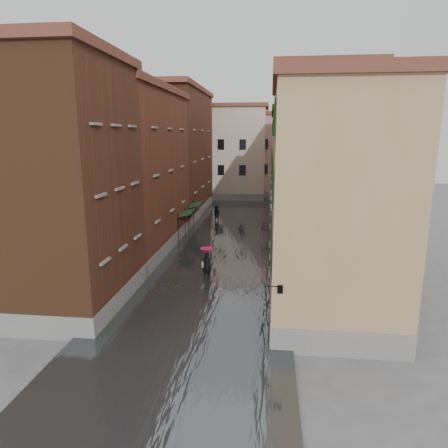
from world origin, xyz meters
The scene contains 16 objects.
ground centered at (0.00, 0.00, 0.00)m, with size 120.00×120.00×0.00m, color #5C5C5F.
floodwater centered at (0.00, 13.00, 0.10)m, with size 10.00×60.00×0.20m, color #3F4345.
building_left_near centered at (-7.00, -2.00, 6.50)m, with size 6.00×8.00×13.00m, color brown.
building_left_mid centered at (-7.00, 9.00, 6.25)m, with size 6.00×14.00×12.50m, color brown.
building_left_far centered at (-7.00, 24.00, 7.00)m, with size 6.00×16.00×14.00m, color brown.
building_right_near centered at (7.00, -2.00, 5.75)m, with size 6.00×8.00×11.50m, color tan.
building_right_mid centered at (7.00, 9.00, 6.50)m, with size 6.00×14.00×13.00m, color tan.
building_right_far centered at (7.00, 24.00, 5.75)m, with size 6.00×16.00×11.50m, color tan.
building_end_cream centered at (-3.00, 38.00, 6.50)m, with size 12.00×9.00×13.00m, color beige.
building_end_pink centered at (6.00, 40.00, 6.00)m, with size 10.00×9.00×12.00m, color tan.
awning_near centered at (-3.49, 12.34, 2.47)m, with size 1.09×2.96×2.80m.
awning_far centered at (-3.49, 16.58, 2.46)m, with size 1.09×2.75×2.80m.
wall_lantern centered at (4.33, -6.00, 3.01)m, with size 0.71×0.22×0.35m.
window_planters centered at (4.12, -1.97, 3.51)m, with size 0.59×5.94×0.84m.
pedestrian_main centered at (-0.19, 2.87, 1.21)m, with size 0.90×0.90×2.06m.
pedestrian_far centered at (-1.80, 20.00, 0.93)m, with size 0.91×0.71×1.87m, color black.
Camera 1 is at (3.80, -21.87, 9.31)m, focal length 32.00 mm.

